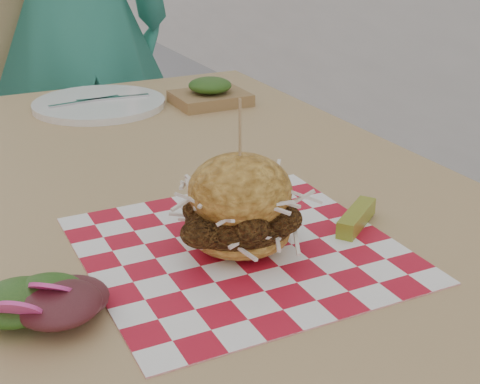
{
  "coord_description": "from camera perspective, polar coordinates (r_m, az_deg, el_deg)",
  "views": [
    {
      "loc": [
        -0.02,
        -0.75,
        1.13
      ],
      "look_at": [
        0.29,
        -0.11,
        0.82
      ],
      "focal_mm": 50.0,
      "sensor_mm": 36.0,
      "label": 1
    }
  ],
  "objects": [
    {
      "name": "diner",
      "position": [
        2.02,
        -13.89,
        13.87
      ],
      "size": [
        0.61,
        0.4,
        1.65
      ],
      "primitive_type": "imported",
      "rotation": [
        0.0,
        0.0,
        3.13
      ],
      "color": "teal",
      "rests_on": "ground"
    },
    {
      "name": "patio_table",
      "position": [
        1.07,
        -5.68,
        -2.37
      ],
      "size": [
        0.8,
        1.2,
        0.75
      ],
      "color": "tan",
      "rests_on": "ground"
    },
    {
      "name": "kraft_tray",
      "position": [
        1.41,
        -2.57,
        8.4
      ],
      "size": [
        0.15,
        0.12,
        0.06
      ],
      "color": "olive",
      "rests_on": "patio_table"
    },
    {
      "name": "patio_chair",
      "position": [
        2.04,
        -15.9,
        5.79
      ],
      "size": [
        0.42,
        0.43,
        0.95
      ],
      "rotation": [
        0.0,
        0.0,
        -0.01
      ],
      "color": "tan",
      "rests_on": "ground"
    },
    {
      "name": "paper_liner",
      "position": [
        0.81,
        0.0,
        -4.85
      ],
      "size": [
        0.36,
        0.36,
        0.0
      ],
      "primitive_type": "cube",
      "color": "red",
      "rests_on": "patio_table"
    },
    {
      "name": "place_setting",
      "position": [
        1.41,
        -11.92,
        7.37
      ],
      "size": [
        0.27,
        0.27,
        0.02
      ],
      "color": "white",
      "rests_on": "patio_table"
    },
    {
      "name": "side_salad",
      "position": [
        0.68,
        -16.52,
        -10.44
      ],
      "size": [
        0.14,
        0.14,
        0.05
      ],
      "color": "#3F1419",
      "rests_on": "patio_table"
    },
    {
      "name": "sandwich",
      "position": [
        0.78,
        0.0,
        -1.48
      ],
      "size": [
        0.16,
        0.16,
        0.18
      ],
      "color": "gold",
      "rests_on": "paper_liner"
    },
    {
      "name": "pickle_spear",
      "position": [
        0.87,
        9.91,
        -2.18
      ],
      "size": [
        0.09,
        0.07,
        0.02
      ],
      "primitive_type": "cube",
      "rotation": [
        0.0,
        0.0,
        0.64
      ],
      "color": "olive",
      "rests_on": "paper_liner"
    }
  ]
}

